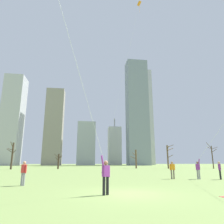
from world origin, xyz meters
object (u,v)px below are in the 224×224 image
at_px(kite_flyer_foreground_left_yellow, 90,120).
at_px(distant_kite_drifting_right_orange, 135,25).
at_px(bare_tree_left_of_center, 168,155).
at_px(kite_flyer_midfield_center_red, 215,145).
at_px(bystander_watching_nearby, 172,169).
at_px(bystander_strolling_midfield, 24,172).
at_px(bare_tree_right_of_center, 212,155).
at_px(bare_tree_rightmost, 136,158).
at_px(bystander_far_off_by_trees, 220,169).
at_px(bare_tree_center, 12,155).
at_px(bare_tree_leftmost, 58,161).

height_order(kite_flyer_foreground_left_yellow, distant_kite_drifting_right_orange, distant_kite_drifting_right_orange).
xyz_separation_m(kite_flyer_foreground_left_yellow, bare_tree_left_of_center, (21.23, 41.48, -0.26)).
distance_m(kite_flyer_midfield_center_red, bystander_watching_nearby, 4.53).
distance_m(bystander_strolling_midfield, bare_tree_right_of_center, 49.40).
xyz_separation_m(distant_kite_drifting_right_orange, bare_tree_right_of_center, (24.90, 21.79, -19.03)).
bearing_deg(bare_tree_rightmost, bystander_far_off_by_trees, -92.00).
height_order(distant_kite_drifting_right_orange, bare_tree_right_of_center, distant_kite_drifting_right_orange).
distance_m(bystander_strolling_midfield, bare_tree_center, 37.07).
bearing_deg(bare_tree_left_of_center, bare_tree_rightmost, 158.62).
bearing_deg(bare_tree_leftmost, bare_tree_rightmost, 5.52).
distance_m(bystander_far_off_by_trees, bare_tree_left_of_center, 34.20).
bearing_deg(bare_tree_center, bare_tree_rightmost, 7.24).
xyz_separation_m(kite_flyer_foreground_left_yellow, bystander_watching_nearby, (8.22, 9.72, -2.62)).
height_order(bystander_far_off_by_trees, bare_tree_right_of_center, bare_tree_right_of_center).
xyz_separation_m(bystander_watching_nearby, distant_kite_drifting_right_orange, (-1.22, 7.69, 21.36)).
height_order(bystander_strolling_midfield, bare_tree_rightmost, bare_tree_rightmost).
bearing_deg(bare_tree_left_of_center, bare_tree_right_of_center, -12.07).
xyz_separation_m(kite_flyer_midfield_center_red, bare_tree_center, (-27.00, 33.98, 0.13)).
height_order(bystander_watching_nearby, bare_tree_leftmost, bare_tree_leftmost).
bearing_deg(bystander_strolling_midfield, bare_tree_rightmost, 65.31).
bearing_deg(bystander_far_off_by_trees, bare_tree_center, 131.47).
xyz_separation_m(bare_tree_left_of_center, bare_tree_right_of_center, (10.66, -2.28, -0.03)).
bearing_deg(bare_tree_left_of_center, bystander_strolling_midfield, -125.45).
height_order(kite_flyer_midfield_center_red, bare_tree_right_of_center, kite_flyer_midfield_center_red).
bearing_deg(bare_tree_right_of_center, bystander_strolling_midfield, -137.15).
bearing_deg(bare_tree_center, distant_kite_drifting_right_orange, -45.24).
bearing_deg(kite_flyer_foreground_left_yellow, bystander_strolling_midfield, 127.13).
relative_size(kite_flyer_foreground_left_yellow, bare_tree_rightmost, 4.51).
xyz_separation_m(bystander_far_off_by_trees, bystander_watching_nearby, (-4.10, 1.17, 0.00)).
bearing_deg(distant_kite_drifting_right_orange, kite_flyer_midfield_center_red, -69.94).
distance_m(kite_flyer_foreground_left_yellow, bare_tree_rightmost, 46.52).
relative_size(bare_tree_rightmost, bare_tree_center, 0.79).
bearing_deg(kite_flyer_midfield_center_red, bare_tree_right_of_center, 57.10).
bearing_deg(bare_tree_center, bare_tree_leftmost, 10.53).
distance_m(bystander_far_off_by_trees, bare_tree_right_of_center, 36.45).
distance_m(bystander_strolling_midfield, distant_kite_drifting_right_orange, 26.87).
xyz_separation_m(kite_flyer_foreground_left_yellow, distant_kite_drifting_right_orange, (7.00, 17.41, 18.74)).
relative_size(bystander_far_off_by_trees, bare_tree_center, 0.27).
relative_size(kite_flyer_foreground_left_yellow, distant_kite_drifting_right_orange, 0.83).
bearing_deg(bare_tree_right_of_center, bare_tree_leftmost, 174.90).
xyz_separation_m(kite_flyer_foreground_left_yellow, bare_tree_right_of_center, (31.90, 39.20, -0.29)).
bearing_deg(bare_tree_right_of_center, bare_tree_left_of_center, 167.93).
distance_m(bare_tree_rightmost, bare_tree_leftmost, 19.70).
xyz_separation_m(distant_kite_drifting_right_orange, bare_tree_left_of_center, (14.23, 24.07, -19.01)).
xyz_separation_m(bystander_watching_nearby, bare_tree_rightmost, (5.35, 34.76, 1.72)).
height_order(distant_kite_drifting_right_orange, bare_tree_rightmost, distant_kite_drifting_right_orange).
bearing_deg(bare_tree_left_of_center, bare_tree_leftmost, 177.68).
relative_size(kite_flyer_midfield_center_red, bystander_strolling_midfield, 11.12).
height_order(bystander_strolling_midfield, distant_kite_drifting_right_orange, distant_kite_drifting_right_orange).
height_order(kite_flyer_foreground_left_yellow, bare_tree_rightmost, kite_flyer_foreground_left_yellow).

